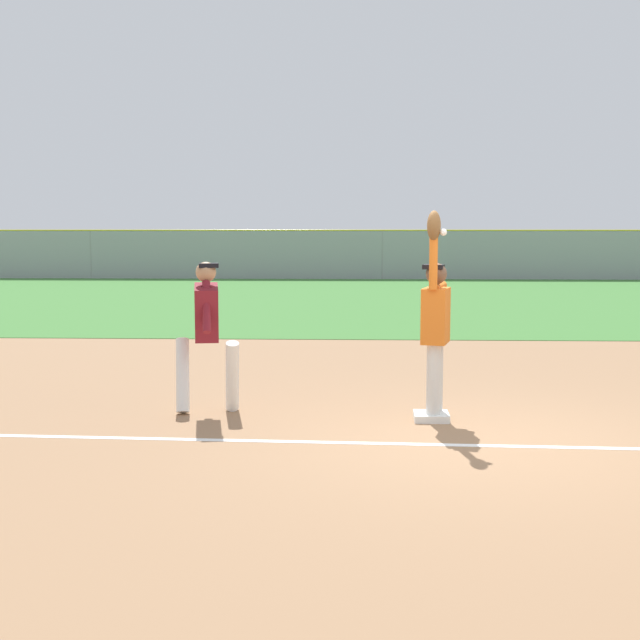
# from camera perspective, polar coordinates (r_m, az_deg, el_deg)

# --- Properties ---
(ground_plane) EXTENTS (80.74, 80.74, 0.00)m
(ground_plane) POSITION_cam_1_polar(r_m,az_deg,el_deg) (8.67, 10.05, -7.90)
(ground_plane) COLOR #936D4C
(outfield_grass) EXTENTS (48.32, 19.06, 0.01)m
(outfield_grass) POSITION_cam_1_polar(r_m,az_deg,el_deg) (25.50, 4.90, 1.47)
(outfield_grass) COLOR #3D7533
(outfield_grass) RESTS_ON ground_plane
(chalk_foul_line) EXTENTS (11.99, 0.63, 0.01)m
(chalk_foul_line) POSITION_cam_1_polar(r_m,az_deg,el_deg) (9.10, -18.15, -7.41)
(chalk_foul_line) COLOR white
(chalk_foul_line) RESTS_ON ground_plane
(first_base) EXTENTS (0.39, 0.39, 0.08)m
(first_base) POSITION_cam_1_polar(r_m,az_deg,el_deg) (9.45, 7.47, -6.43)
(first_base) COLOR white
(first_base) RESTS_ON ground_plane
(fielder) EXTENTS (0.36, 0.89, 2.28)m
(fielder) POSITION_cam_1_polar(r_m,az_deg,el_deg) (9.28, 7.75, 0.10)
(fielder) COLOR silver
(fielder) RESTS_ON ground_plane
(runner) EXTENTS (0.80, 0.84, 1.72)m
(runner) POSITION_cam_1_polar(r_m,az_deg,el_deg) (9.68, -7.61, -0.39)
(runner) COLOR white
(runner) RESTS_ON ground_plane
(baseball) EXTENTS (0.07, 0.07, 0.07)m
(baseball) POSITION_cam_1_polar(r_m,az_deg,el_deg) (9.01, 8.28, 5.84)
(baseball) COLOR white
(outfield_fence) EXTENTS (48.40, 0.08, 2.03)m
(outfield_fence) POSITION_cam_1_polar(r_m,az_deg,el_deg) (34.95, 4.20, 4.41)
(outfield_fence) COLOR #93999E
(outfield_fence) RESTS_ON ground_plane
(parked_car_tan) EXTENTS (4.58, 2.49, 1.25)m
(parked_car_tan) POSITION_cam_1_polar(r_m,az_deg,el_deg) (38.79, -6.94, 4.05)
(parked_car_tan) COLOR tan
(parked_car_tan) RESTS_ON ground_plane
(parked_car_silver) EXTENTS (4.49, 2.30, 1.25)m
(parked_car_silver) POSITION_cam_1_polar(r_m,az_deg,el_deg) (38.99, 1.61, 4.10)
(parked_car_silver) COLOR #B7B7BC
(parked_car_silver) RESTS_ON ground_plane
(parked_car_red) EXTENTS (4.50, 2.32, 1.25)m
(parked_car_red) POSITION_cam_1_polar(r_m,az_deg,el_deg) (38.57, 9.66, 3.99)
(parked_car_red) COLOR #B21E1E
(parked_car_red) RESTS_ON ground_plane
(parked_car_green) EXTENTS (4.53, 2.37, 1.25)m
(parked_car_green) POSITION_cam_1_polar(r_m,az_deg,el_deg) (40.58, 17.91, 3.89)
(parked_car_green) COLOR #1E6B33
(parked_car_green) RESTS_ON ground_plane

